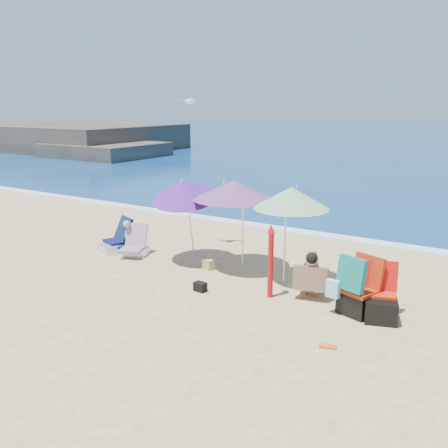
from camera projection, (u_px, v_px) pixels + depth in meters
The scene contains 18 objects.
ground at pixel (209, 292), 9.51m from camera, with size 120.00×120.00×0.00m.
foam at pixel (312, 234), 13.69m from camera, with size 120.00×0.50×0.04m.
headland at pixel (65, 141), 39.74m from camera, with size 20.50×11.50×2.60m.
umbrella_turquoise at pixel (234, 190), 10.43m from camera, with size 2.30×2.30×1.99m.
umbrella_striped at pixel (291, 198), 9.61m from camera, with size 1.79×1.79×1.99m.
umbrella_blue at pixel (184, 189), 10.89m from camera, with size 1.83×1.87×2.06m.
furled_umbrella at pixel (271, 258), 9.10m from camera, with size 0.19×0.21×1.38m.
chair_navy at pixel (115, 242), 12.14m from camera, with size 0.79×0.98×0.80m.
chair_rainbow at pixel (135, 247), 11.79m from camera, with size 0.74×0.88×0.73m.
camp_chair_left at pixel (381, 304), 8.25m from camera, with size 0.75×0.81×0.94m.
camp_chair_right at pixel (357, 293), 8.43m from camera, with size 0.86×0.77×1.06m.
person_center at pixel (311, 274), 9.17m from camera, with size 0.68×0.69×0.91m.
person_left at pixel (130, 237), 12.04m from camera, with size 0.58×0.61×0.80m.
bag_tan at pixel (208, 264), 10.82m from camera, with size 0.29×0.24×0.22m.
bag_navy_b at pixel (364, 301), 8.67m from camera, with size 0.49×0.40×0.32m.
bag_black_b at pixel (200, 287), 9.53m from camera, with size 0.25×0.18×0.18m.
orange_item at pixel (328, 346), 7.34m from camera, with size 0.27×0.18×0.03m.
seagull at pixel (190, 101), 11.58m from camera, with size 0.68×0.41×0.12m.
Camera 1 is at (5.01, -7.39, 3.52)m, focal length 39.77 mm.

